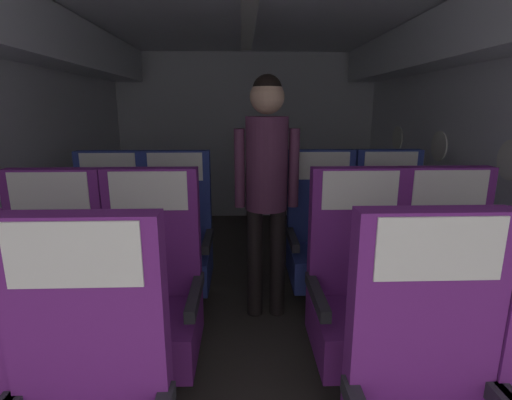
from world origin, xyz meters
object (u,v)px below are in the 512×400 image
(seat_b_right_aisle, at_px, (447,297))
(seat_c_left_aisle, at_px, (177,246))
(seat_b_right_window, at_px, (359,300))
(flight_attendant, at_px, (267,173))
(seat_b_left_window, at_px, (54,304))
(seat_c_left_window, at_px, (111,246))
(seat_c_right_window, at_px, (322,243))
(seat_c_right_aisle, at_px, (389,242))
(seat_b_left_aisle, at_px, (152,301))

(seat_b_right_aisle, bearing_deg, seat_c_left_aisle, 151.83)
(seat_b_right_window, xyz_separation_m, flight_attendant, (-0.44, 0.71, 0.55))
(seat_b_left_window, xyz_separation_m, seat_b_right_window, (1.56, -0.01, 0.00))
(seat_c_left_window, distance_m, seat_c_right_window, 1.54)
(seat_b_left_window, bearing_deg, seat_c_right_aisle, 22.11)
(seat_c_left_window, distance_m, flight_attendant, 1.25)
(seat_b_left_aisle, xyz_separation_m, seat_c_right_aisle, (1.55, 0.83, 0.00))
(seat_c_left_aisle, relative_size, seat_c_right_window, 1.00)
(seat_b_left_aisle, distance_m, seat_b_right_window, 1.07)
(seat_b_left_window, xyz_separation_m, seat_c_right_aisle, (2.04, 0.83, 0.00))
(seat_b_left_aisle, relative_size, seat_b_right_aisle, 1.00)
(seat_b_right_aisle, xyz_separation_m, seat_c_right_aisle, (0.01, 0.84, 0.00))
(seat_b_left_aisle, bearing_deg, flight_attendant, 47.58)
(seat_b_left_aisle, distance_m, seat_c_right_aisle, 1.76)
(seat_b_left_window, bearing_deg, flight_attendant, 31.89)
(seat_b_left_aisle, distance_m, seat_b_right_aisle, 1.54)
(seat_b_right_window, bearing_deg, flight_attendant, 121.44)
(seat_c_left_aisle, xyz_separation_m, seat_c_right_window, (1.06, 0.01, 0.00))
(seat_c_left_aisle, relative_size, seat_c_right_aisle, 1.00)
(seat_c_left_window, distance_m, seat_c_right_aisle, 2.03)
(seat_b_right_window, relative_size, seat_c_right_window, 1.00)
(seat_c_right_window, bearing_deg, seat_c_left_aisle, -179.29)
(seat_c_right_aisle, bearing_deg, seat_c_right_window, 179.79)
(seat_b_left_aisle, bearing_deg, seat_b_right_aisle, -0.53)
(seat_c_left_aisle, bearing_deg, flight_attendant, -10.59)
(seat_b_left_aisle, relative_size, seat_c_left_aisle, 1.00)
(seat_c_right_aisle, bearing_deg, seat_b_left_window, -157.89)
(seat_c_left_window, xyz_separation_m, flight_attendant, (1.11, -0.12, 0.55))
(seat_c_left_window, height_order, seat_c_left_aisle, same)
(seat_c_left_window, relative_size, seat_c_right_window, 1.00)
(seat_c_right_aisle, bearing_deg, flight_attendant, -171.89)
(seat_b_right_aisle, height_order, seat_c_right_aisle, same)
(seat_b_right_aisle, xyz_separation_m, seat_c_left_aisle, (-1.55, 0.83, 0.00))
(seat_c_left_aisle, bearing_deg, seat_c_left_window, 179.82)
(seat_b_right_aisle, xyz_separation_m, seat_c_left_window, (-2.02, 0.83, 0.00))
(flight_attendant, bearing_deg, seat_c_left_window, -3.71)
(seat_b_left_aisle, xyz_separation_m, seat_b_right_window, (1.07, -0.02, 0.00))
(seat_b_left_window, height_order, seat_b_right_window, same)
(seat_c_left_window, bearing_deg, flight_attendant, -6.21)
(seat_b_left_window, height_order, seat_c_right_aisle, same)
(seat_b_left_window, height_order, seat_c_left_aisle, same)
(seat_b_right_aisle, distance_m, flight_attendant, 1.27)
(seat_b_right_window, distance_m, seat_c_left_aisle, 1.36)
(seat_b_right_aisle, bearing_deg, seat_c_right_aisle, 89.02)
(seat_b_left_window, relative_size, seat_c_right_aisle, 1.00)
(seat_b_right_aisle, bearing_deg, seat_b_left_aisle, 179.47)
(seat_c_left_aisle, distance_m, flight_attendant, 0.85)
(seat_b_left_aisle, xyz_separation_m, seat_c_left_aisle, (-0.01, 0.81, 0.00))
(seat_b_right_aisle, height_order, seat_c_right_window, same)
(seat_b_left_aisle, height_order, flight_attendant, flight_attendant)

